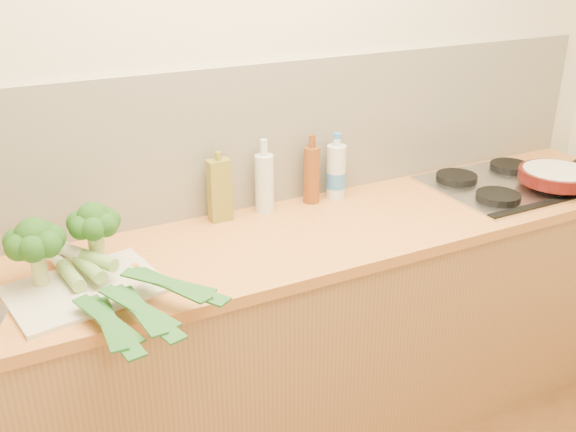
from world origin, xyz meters
The scene contains 14 objects.
room_shell centered at (0.00, 1.49, 1.17)m, with size 3.50×3.50×3.50m.
counter centered at (0.00, 1.20, 0.45)m, with size 3.20×0.62×0.90m.
gas_hob centered at (1.02, 1.20, 0.91)m, with size 0.58×0.50×0.04m.
chopping_board centered at (-0.69, 1.13, 0.91)m, with size 0.43×0.31×0.01m, color beige.
broccoli_left centered at (-0.80, 1.21, 1.05)m, with size 0.17×0.18×0.21m.
broccoli_right centered at (-0.63, 1.24, 1.06)m, with size 0.16×0.16×0.21m.
leek_front centered at (-0.71, 1.11, 0.94)m, with size 0.16×0.70×0.04m.
leek_mid centered at (-0.65, 1.09, 0.95)m, with size 0.22×0.68×0.04m.
leek_back centered at (-0.59, 1.09, 0.97)m, with size 0.37×0.56×0.04m.
skillet centered at (1.17, 1.07, 0.96)m, with size 0.42×0.30×0.05m.
oil_tin centered at (-0.15, 1.42, 1.02)m, with size 0.08×0.05×0.26m.
glass_bottle centered at (0.03, 1.42, 1.02)m, with size 0.07×0.07×0.28m.
amber_bottle centered at (0.23, 1.42, 1.02)m, with size 0.06×0.06×0.27m.
water_bottle centered at (0.34, 1.42, 1.00)m, with size 0.08×0.08×0.24m.
Camera 1 is at (-0.91, -0.59, 1.86)m, focal length 40.00 mm.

